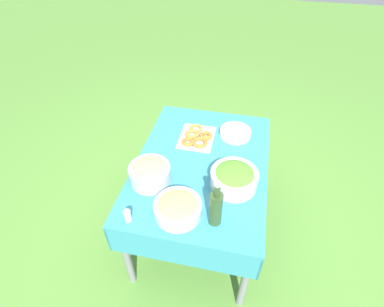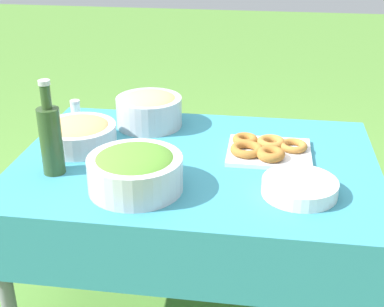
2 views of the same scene
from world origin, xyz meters
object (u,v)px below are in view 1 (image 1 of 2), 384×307
(pasta_bowl, at_px, (150,173))
(donut_platter, at_px, (197,137))
(salad_bowl, at_px, (234,178))
(plate_stack, at_px, (235,133))
(olive_oil_bottle, at_px, (216,207))
(bread_bowl, at_px, (178,208))

(pasta_bowl, bearing_deg, donut_platter, 156.29)
(salad_bowl, bearing_deg, pasta_bowl, -82.16)
(donut_platter, bearing_deg, plate_stack, 111.33)
(pasta_bowl, xyz_separation_m, plate_stack, (-0.59, 0.49, -0.05))
(olive_oil_bottle, bearing_deg, bread_bowl, -92.77)
(salad_bowl, xyz_separation_m, plate_stack, (-0.52, -0.04, -0.05))
(olive_oil_bottle, distance_m, bread_bowl, 0.23)
(bread_bowl, bearing_deg, pasta_bowl, -132.42)
(salad_bowl, height_order, pasta_bowl, pasta_bowl)
(pasta_bowl, bearing_deg, plate_stack, 140.19)
(salad_bowl, distance_m, donut_platter, 0.52)
(pasta_bowl, height_order, plate_stack, pasta_bowl)
(salad_bowl, xyz_separation_m, bread_bowl, (0.29, -0.29, -0.02))
(pasta_bowl, distance_m, plate_stack, 0.77)
(pasta_bowl, distance_m, donut_platter, 0.53)
(donut_platter, height_order, plate_stack, donut_platter)
(salad_bowl, xyz_separation_m, pasta_bowl, (0.07, -0.53, 0.00))
(donut_platter, xyz_separation_m, bread_bowl, (0.70, 0.03, 0.03))
(salad_bowl, relative_size, plate_stack, 1.27)
(plate_stack, bearing_deg, olive_oil_bottle, -2.30)
(salad_bowl, distance_m, olive_oil_bottle, 0.32)
(olive_oil_bottle, xyz_separation_m, bread_bowl, (-0.01, -0.22, -0.08))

